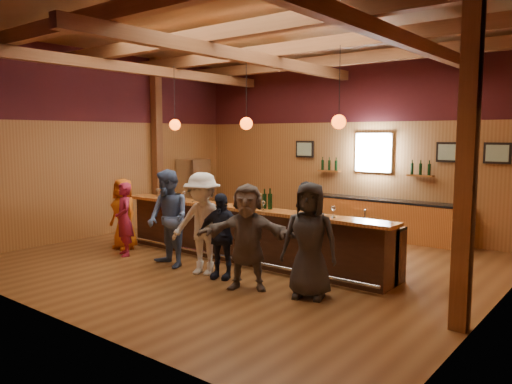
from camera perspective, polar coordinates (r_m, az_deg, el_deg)
room at (r=9.71m, az=-0.90°, el=10.85°), size 9.04×9.00×4.52m
bar_counter at (r=9.94m, az=-0.46°, el=-4.83°), size 6.30×1.07×1.11m
back_bar_cabinet at (r=12.37m, az=14.34°, el=-3.00°), size 4.00×0.52×0.95m
window at (r=12.59m, az=13.30°, el=4.40°), size 0.95×0.09×0.95m
framed_pictures at (r=12.23m, az=16.98°, el=4.47°), size 5.35×0.05×0.45m
wine_shelves at (r=12.55m, az=13.12°, el=2.44°), size 3.00×0.18×0.30m
pendant_lights at (r=9.64m, az=-1.11°, el=7.88°), size 4.24×0.24×1.37m
stainless_fridge at (r=14.42m, az=-7.15°, el=0.20°), size 0.70×0.70×1.80m
customer_orange at (r=11.25m, az=-14.88°, el=-2.42°), size 0.78×0.53×1.55m
customer_redvest at (r=10.62m, az=-14.83°, el=-3.03°), size 0.65×0.56×1.51m
customer_denim at (r=9.52m, az=-9.99°, el=-3.00°), size 1.02×0.87×1.84m
customer_white at (r=8.92m, az=-6.14°, el=-3.63°), size 1.32×0.99×1.83m
customer_navy at (r=8.67m, az=-4.04°, el=-5.02°), size 0.94×0.61×1.50m
customer_brown at (r=8.04m, az=-1.02°, el=-5.12°), size 1.63×1.22×1.71m
customer_dark at (r=7.66m, az=6.14°, el=-5.50°), size 1.00×0.81×1.78m
bartender at (r=10.50m, az=5.76°, el=-2.91°), size 0.59×0.42×1.53m
ice_bucket at (r=9.48m, az=0.08°, el=-1.00°), size 0.24×0.24×0.26m
bottle_a at (r=9.33m, az=0.97°, el=-1.01°), size 0.08×0.08×0.37m
bottle_b at (r=9.26m, az=1.61°, el=-1.04°), size 0.08×0.08×0.39m
glass_a at (r=11.39m, az=-11.16°, el=0.18°), size 0.08×0.08×0.19m
glass_b at (r=10.84m, az=-9.21°, el=-0.21°), size 0.07×0.07×0.16m
glass_c at (r=10.78m, az=-8.23°, el=-0.14°), size 0.08×0.08×0.18m
glass_d at (r=10.35m, az=-7.22°, el=-0.48°), size 0.07×0.07×0.16m
glass_e at (r=9.96m, az=-3.83°, el=-0.71°), size 0.07×0.07×0.17m
glass_f at (r=9.13m, az=0.85°, el=-1.31°), size 0.08×0.08×0.18m
glass_g at (r=8.66m, az=5.82°, el=-1.70°), size 0.08×0.08×0.19m
glass_h at (r=8.42m, az=8.82°, el=-1.94°), size 0.09×0.09×0.20m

